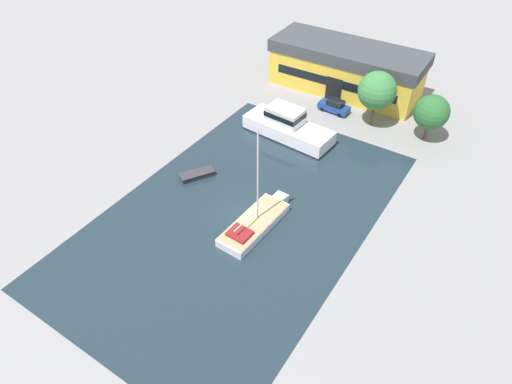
% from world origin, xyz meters
% --- Properties ---
extents(ground_plane, '(440.00, 440.00, 0.00)m').
position_xyz_m(ground_plane, '(0.00, 0.00, 0.00)').
color(ground_plane, gray).
extents(water_canal, '(24.46, 38.94, 0.01)m').
position_xyz_m(water_canal, '(0.00, 0.00, 0.00)').
color(water_canal, '#1E2D38').
rests_on(water_canal, ground).
extents(warehouse_building, '(21.94, 8.56, 6.65)m').
position_xyz_m(warehouse_building, '(-2.56, 30.59, 3.36)').
color(warehouse_building, gold).
rests_on(warehouse_building, ground).
extents(quay_tree_near_building, '(4.87, 4.87, 7.40)m').
position_xyz_m(quay_tree_near_building, '(4.57, 23.75, 4.95)').
color(quay_tree_near_building, brown).
rests_on(quay_tree_near_building, ground).
extents(quay_tree_by_water, '(4.31, 4.31, 6.01)m').
position_xyz_m(quay_tree_by_water, '(11.56, 24.29, 3.84)').
color(quay_tree_by_water, brown).
rests_on(quay_tree_by_water, ground).
extents(parked_car, '(4.36, 1.97, 1.79)m').
position_xyz_m(parked_car, '(-0.94, 23.95, 0.88)').
color(parked_car, navy).
rests_on(parked_car, ground).
extents(sailboat_moored, '(3.46, 9.71, 11.52)m').
position_xyz_m(sailboat_moored, '(2.24, -0.69, 0.59)').
color(sailboat_moored, silver).
rests_on(sailboat_moored, water_canal).
extents(motor_cruiser, '(11.97, 4.95, 3.95)m').
position_xyz_m(motor_cruiser, '(-3.31, 15.20, 1.44)').
color(motor_cruiser, white).
rests_on(motor_cruiser, water_canal).
extents(small_dinghy, '(3.29, 4.13, 0.64)m').
position_xyz_m(small_dinghy, '(-7.72, 2.44, 0.33)').
color(small_dinghy, '#23282D').
rests_on(small_dinghy, water_canal).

